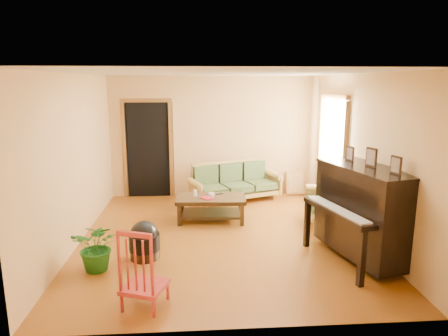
{
  "coord_description": "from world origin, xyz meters",
  "views": [
    {
      "loc": [
        -0.4,
        -6.11,
        2.46
      ],
      "look_at": [
        0.04,
        0.2,
        1.1
      ],
      "focal_mm": 32.0,
      "sensor_mm": 36.0,
      "label": 1
    }
  ],
  "objects": [
    {
      "name": "floor",
      "position": [
        0.0,
        0.0,
        0.0
      ],
      "size": [
        5.0,
        5.0,
        0.0
      ],
      "primitive_type": "plane",
      "color": "#66350D",
      "rests_on": "ground"
    },
    {
      "name": "doorway",
      "position": [
        -1.45,
        2.48,
        1.02
      ],
      "size": [
        1.08,
        0.16,
        2.05
      ],
      "primitive_type": "cube",
      "color": "black",
      "rests_on": "floor"
    },
    {
      "name": "window",
      "position": [
        2.21,
        1.3,
        1.5
      ],
      "size": [
        0.12,
        1.36,
        1.46
      ],
      "primitive_type": "cube",
      "color": "white",
      "rests_on": "right_wall"
    },
    {
      "name": "sofa",
      "position": [
        0.41,
        1.98,
        0.41
      ],
      "size": [
        2.06,
        1.42,
        0.81
      ],
      "primitive_type": "cube",
      "rotation": [
        0.0,
        0.0,
        0.36
      ],
      "color": "#A7833D",
      "rests_on": "floor"
    },
    {
      "name": "coffee_table",
      "position": [
        -0.15,
        0.78,
        0.22
      ],
      "size": [
        1.27,
        0.74,
        0.45
      ],
      "primitive_type": "cube",
      "rotation": [
        0.0,
        0.0,
        -0.06
      ],
      "color": "black",
      "rests_on": "floor"
    },
    {
      "name": "armchair",
      "position": [
        1.93,
        0.46,
        0.46
      ],
      "size": [
        0.93,
        0.97,
        0.91
      ],
      "primitive_type": "cube",
      "rotation": [
        0.0,
        0.0,
        -0.07
      ],
      "color": "#A7833D",
      "rests_on": "floor"
    },
    {
      "name": "piano",
      "position": [
        1.91,
        -0.98,
        0.67
      ],
      "size": [
        1.25,
        1.69,
        1.34
      ],
      "primitive_type": "cube",
      "rotation": [
        0.0,
        0.0,
        0.25
      ],
      "color": "black",
      "rests_on": "floor"
    },
    {
      "name": "footstool",
      "position": [
        -1.16,
        -0.74,
        0.21
      ],
      "size": [
        0.57,
        0.57,
        0.41
      ],
      "primitive_type": "cylinder",
      "rotation": [
        0.0,
        0.0,
        0.42
      ],
      "color": "black",
      "rests_on": "floor"
    },
    {
      "name": "red_chair",
      "position": [
        -1.0,
        -1.99,
        0.47
      ],
      "size": [
        0.57,
        0.6,
        0.94
      ],
      "primitive_type": "cube",
      "rotation": [
        0.0,
        0.0,
        -0.34
      ],
      "color": "maroon",
      "rests_on": "floor"
    },
    {
      "name": "leaning_frame",
      "position": [
        1.79,
        2.36,
        0.27
      ],
      "size": [
        0.41,
        0.1,
        0.55
      ],
      "primitive_type": "cube",
      "rotation": [
        0.0,
        0.0,
        0.02
      ],
      "color": "#AC7839",
      "rests_on": "floor"
    },
    {
      "name": "ceramic_crock",
      "position": [
        2.09,
        2.24,
        0.12
      ],
      "size": [
        0.22,
        0.22,
        0.25
      ],
      "primitive_type": "cylinder",
      "rotation": [
        0.0,
        0.0,
        -0.13
      ],
      "color": "#3749A5",
      "rests_on": "floor"
    },
    {
      "name": "potted_plant",
      "position": [
        -1.72,
        -1.07,
        0.34
      ],
      "size": [
        0.68,
        0.61,
        0.68
      ],
      "primitive_type": "imported",
      "rotation": [
        0.0,
        0.0,
        -0.14
      ],
      "color": "#195618",
      "rests_on": "floor"
    },
    {
      "name": "book",
      "position": [
        -0.29,
        0.62,
        0.46
      ],
      "size": [
        0.26,
        0.27,
        0.02
      ],
      "primitive_type": "imported",
      "rotation": [
        0.0,
        0.0,
        0.69
      ],
      "color": "maroon",
      "rests_on": "coffee_table"
    },
    {
      "name": "candle",
      "position": [
        -0.44,
        0.85,
        0.5
      ],
      "size": [
        0.07,
        0.07,
        0.11
      ],
      "primitive_type": "cylinder",
      "rotation": [
        0.0,
        0.0,
        0.02
      ],
      "color": "white",
      "rests_on": "coffee_table"
    },
    {
      "name": "glass_jar",
      "position": [
        -0.14,
        0.81,
        0.48
      ],
      "size": [
        0.13,
        0.13,
        0.07
      ],
      "primitive_type": "cylinder",
      "rotation": [
        0.0,
        0.0,
        -0.41
      ],
      "color": "white",
      "rests_on": "coffee_table"
    },
    {
      "name": "remote",
      "position": [
        0.01,
        0.95,
        0.45
      ],
      "size": [
        0.14,
        0.09,
        0.01
      ],
      "primitive_type": "cube",
      "rotation": [
        0.0,
        0.0,
        0.43
      ],
      "color": "black",
      "rests_on": "coffee_table"
    }
  ]
}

